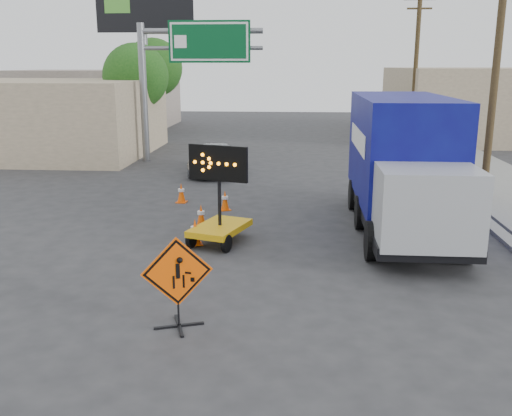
# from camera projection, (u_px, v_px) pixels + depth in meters

# --- Properties ---
(ground) EXTENTS (100.00, 100.00, 0.00)m
(ground) POSITION_uv_depth(u_px,v_px,m) (231.00, 310.00, 11.53)
(ground) COLOR #2D2D30
(ground) RESTS_ON ground
(curb_right) EXTENTS (0.40, 60.00, 0.12)m
(curb_right) POSITION_uv_depth(u_px,v_px,m) (430.00, 174.00, 25.49)
(curb_right) COLOR gray
(curb_right) RESTS_ON ground
(sidewalk_right) EXTENTS (4.00, 60.00, 0.15)m
(sidewalk_right) POSITION_uv_depth(u_px,v_px,m) (483.00, 174.00, 25.32)
(sidewalk_right) COLOR gray
(sidewalk_right) RESTS_ON ground
(storefront_left_near) EXTENTS (14.00, 10.00, 4.00)m
(storefront_left_near) POSITION_uv_depth(u_px,v_px,m) (21.00, 117.00, 31.40)
(storefront_left_near) COLOR tan
(storefront_left_near) RESTS_ON ground
(storefront_left_far) EXTENTS (12.00, 10.00, 4.40)m
(storefront_left_far) POSITION_uv_depth(u_px,v_px,m) (92.00, 99.00, 44.96)
(storefront_left_far) COLOR #AA9A8E
(storefront_left_far) RESTS_ON ground
(building_right_far) EXTENTS (10.00, 14.00, 4.60)m
(building_right_far) POSITION_uv_depth(u_px,v_px,m) (470.00, 102.00, 39.03)
(building_right_far) COLOR tan
(building_right_far) RESTS_ON ground
(highway_gantry) EXTENTS (6.18, 0.38, 6.90)m
(highway_gantry) POSITION_uv_depth(u_px,v_px,m) (183.00, 59.00, 27.97)
(highway_gantry) COLOR slate
(highway_gantry) RESTS_ON ground
(billboard) EXTENTS (6.10, 0.54, 9.85)m
(billboard) POSITION_uv_depth(u_px,v_px,m) (145.00, 22.00, 35.35)
(billboard) COLOR slate
(billboard) RESTS_ON ground
(utility_pole_near) EXTENTS (1.80, 0.26, 9.00)m
(utility_pole_near) POSITION_uv_depth(u_px,v_px,m) (496.00, 69.00, 19.47)
(utility_pole_near) COLOR #4A391F
(utility_pole_near) RESTS_ON ground
(utility_pole_far) EXTENTS (1.80, 0.26, 9.00)m
(utility_pole_far) POSITION_uv_depth(u_px,v_px,m) (416.00, 67.00, 33.01)
(utility_pole_far) COLOR #4A391F
(utility_pole_far) RESTS_ON ground
(tree_left_near) EXTENTS (3.71, 3.71, 6.03)m
(tree_left_near) POSITION_uv_depth(u_px,v_px,m) (136.00, 76.00, 32.37)
(tree_left_near) COLOR #4A391F
(tree_left_near) RESTS_ON ground
(tree_left_far) EXTENTS (4.10, 4.10, 6.66)m
(tree_left_far) POSITION_uv_depth(u_px,v_px,m) (153.00, 68.00, 40.07)
(tree_left_far) COLOR #4A391F
(tree_left_far) RESTS_ON ground
(construction_sign) EXTENTS (1.28, 0.92, 1.78)m
(construction_sign) POSITION_uv_depth(u_px,v_px,m) (177.00, 280.00, 10.55)
(construction_sign) COLOR black
(construction_sign) RESTS_ON ground
(arrow_board) EXTENTS (1.71, 2.19, 2.73)m
(arrow_board) POSITION_uv_depth(u_px,v_px,m) (220.00, 221.00, 15.71)
(arrow_board) COLOR #E7A70C
(arrow_board) RESTS_ON ground
(pickup_truck) EXTENTS (2.53, 4.83, 1.30)m
(pickup_truck) POSITION_uv_depth(u_px,v_px,m) (215.00, 159.00, 25.93)
(pickup_truck) COLOR #B5B7BC
(pickup_truck) RESTS_ON ground
(box_truck) EXTENTS (2.67, 8.24, 3.91)m
(box_truck) POSITION_uv_depth(u_px,v_px,m) (403.00, 172.00, 16.66)
(box_truck) COLOR black
(box_truck) RESTS_ON ground
(cone_a) EXTENTS (0.48, 0.48, 0.73)m
(cone_a) POSITION_uv_depth(u_px,v_px,m) (195.00, 232.00, 15.64)
(cone_a) COLOR #FF5505
(cone_a) RESTS_ON ground
(cone_b) EXTENTS (0.43, 0.43, 0.70)m
(cone_b) POSITION_uv_depth(u_px,v_px,m) (201.00, 216.00, 17.36)
(cone_b) COLOR #FF5505
(cone_b) RESTS_ON ground
(cone_c) EXTENTS (0.46, 0.46, 0.68)m
(cone_c) POSITION_uv_depth(u_px,v_px,m) (225.00, 200.00, 19.36)
(cone_c) COLOR #FF5505
(cone_c) RESTS_ON ground
(cone_d) EXTENTS (0.39, 0.39, 0.71)m
(cone_d) POSITION_uv_depth(u_px,v_px,m) (181.00, 193.00, 20.43)
(cone_d) COLOR #FF5505
(cone_d) RESTS_ON ground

